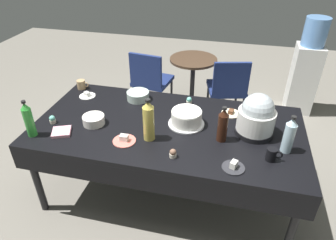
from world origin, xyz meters
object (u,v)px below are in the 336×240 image
potluck_table (168,131)px  round_cafe_table (193,75)px  cupcake_vanilla (173,153)px  coffee_mug_tan (81,84)px  frosted_layer_cake (186,118)px  dessert_plate_sage (262,112)px  glass_salad_bowl (138,96)px  cupcake_mint (52,119)px  slow_cooker (257,116)px  ceramic_snack_bowl (94,120)px  cupcake_rose (189,101)px  soda_bottle_water (289,135)px  maroon_chair_right (228,86)px  coffee_mug_black (272,154)px  water_cooler (306,69)px  dessert_plate_coral (124,140)px  maroon_chair_left (150,78)px  dessert_plate_cream (231,113)px  dessert_plate_white (87,95)px  soda_bottle_cola (223,125)px  dessert_plate_charcoal (233,166)px  soda_bottle_lime_soda (29,120)px  soda_bottle_ginger_ale (149,121)px

potluck_table → round_cafe_table: 1.60m
cupcake_vanilla → coffee_mug_tan: coffee_mug_tan is taller
frosted_layer_cake → cupcake_vanilla: 0.44m
dessert_plate_sage → glass_salad_bowl: bearing=-179.4°
cupcake_mint → cupcake_vanilla: bearing=-10.5°
dessert_plate_sage → frosted_layer_cake: bearing=-151.9°
coffee_mug_tan → glass_salad_bowl: bearing=-7.7°
glass_salad_bowl → slow_cooker: bearing=-16.5°
ceramic_snack_bowl → cupcake_rose: (0.71, 0.51, -0.01)m
soda_bottle_water → maroon_chair_right: (-0.50, 1.49, -0.40)m
coffee_mug_black → water_cooler: bearing=75.7°
cupcake_vanilla → dessert_plate_coral: bearing=166.8°
potluck_table → maroon_chair_left: bearing=112.3°
glass_salad_bowl → cupcake_mint: 0.79m
dessert_plate_sage → potluck_table: bearing=-153.7°
cupcake_rose → coffee_mug_black: size_ratio=0.59×
potluck_table → cupcake_rose: bearing=74.9°
cupcake_mint → round_cafe_table: bearing=63.3°
ceramic_snack_bowl → dessert_plate_cream: bearing=21.2°
coffee_mug_tan → dessert_plate_white: bearing=-48.0°
potluck_table → soda_bottle_cola: (0.44, -0.10, 0.20)m
coffee_mug_black → soda_bottle_cola: bearing=156.5°
cupcake_mint → soda_bottle_cola: (1.39, 0.09, 0.10)m
dessert_plate_charcoal → soda_bottle_lime_soda: (-1.56, 0.02, 0.13)m
frosted_layer_cake → maroon_chair_right: frosted_layer_cake is taller
dessert_plate_white → maroon_chair_right: size_ratio=0.18×
soda_bottle_cola → soda_bottle_ginger_ale: bearing=-168.2°
slow_cooker → dessert_plate_charcoal: size_ratio=2.21×
frosted_layer_cake → soda_bottle_cola: (0.30, -0.15, 0.07)m
coffee_mug_tan → maroon_chair_right: bearing=33.0°
slow_cooker → soda_bottle_lime_soda: bearing=-165.7°
soda_bottle_cola → coffee_mug_tan: soda_bottle_cola is taller
cupcake_rose → round_cafe_table: bearing=97.4°
ceramic_snack_bowl → dessert_plate_coral: 0.37m
slow_cooker → dessert_plate_white: (-1.56, 0.26, -0.15)m
ceramic_snack_bowl → cupcake_rose: size_ratio=2.67×
water_cooler → frosted_layer_cake: bearing=-123.4°
glass_salad_bowl → water_cooler: 2.31m
coffee_mug_black → potluck_table: bearing=162.2°
soda_bottle_lime_soda → dessert_plate_sage: bearing=23.3°
slow_cooker → ceramic_snack_bowl: (-1.29, -0.17, -0.12)m
dessert_plate_cream → dessert_plate_charcoal: bearing=-85.0°
frosted_layer_cake → cupcake_mint: 1.11m
maroon_chair_left → round_cafe_table: (0.51, 0.22, 0.01)m
round_cafe_table → water_cooler: water_cooler is taller
dessert_plate_sage → cupcake_mint: size_ratio=2.59×
soda_bottle_cola → water_cooler: bearing=65.4°
soda_bottle_lime_soda → water_cooler: 3.28m
dessert_plate_cream → maroon_chair_left: maroon_chair_left is taller
dessert_plate_cream → coffee_mug_black: coffee_mug_black is taller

